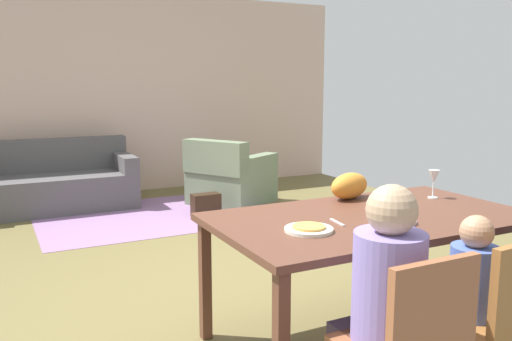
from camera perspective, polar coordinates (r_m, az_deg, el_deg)
ground_plane at (r=4.69m, az=-4.03°, el=-9.51°), size 6.45×6.45×0.02m
back_wall at (r=7.57m, az=-13.93°, el=7.97°), size 6.45×0.10×2.70m
dining_table at (r=3.15m, az=12.17°, el=-5.86°), size 1.81×1.03×0.76m
plate_near_man at (r=2.75m, az=5.66°, el=-6.29°), size 0.25×0.25×0.02m
pizza_near_man at (r=2.75m, az=5.66°, el=-5.99°), size 0.17×0.17×0.01m
plate_near_child at (r=2.99m, az=14.38°, el=-5.23°), size 0.25×0.25×0.02m
pizza_near_child at (r=2.99m, az=14.40°, el=-4.95°), size 0.17×0.17×0.01m
wine_glass at (r=3.66m, az=18.46°, el=-0.78°), size 0.07×0.07×0.19m
fork at (r=2.93m, az=8.67°, el=-5.48°), size 0.03×0.15×0.01m
knife at (r=3.30m, az=13.32°, el=-3.91°), size 0.06×0.17×0.01m
person_man at (r=2.40m, az=13.23°, el=-15.42°), size 0.30×0.40×1.11m
dining_chair_child at (r=2.64m, az=24.45°, el=-14.22°), size 0.45×0.45×0.87m
person_child at (r=2.75m, az=21.44°, el=-14.34°), size 0.22×0.29×0.92m
cat at (r=3.52m, az=9.94°, el=-1.62°), size 0.35×0.25×0.17m
area_rug at (r=6.25m, az=-10.63°, el=-4.68°), size 2.60×1.80×0.01m
couch at (r=6.83m, az=-21.01°, el=-1.39°), size 1.90×0.86×0.82m
armchair at (r=6.67m, az=-2.87°, el=-0.85°), size 1.17×1.17×0.82m
handbag at (r=6.09m, az=-5.37°, el=-3.69°), size 0.32×0.16×0.26m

